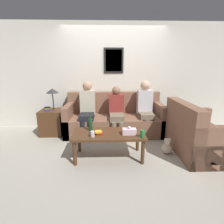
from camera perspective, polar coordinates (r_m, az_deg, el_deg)
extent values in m
plane|color=#ADA899|center=(3.82, 1.13, -9.49)|extent=(16.00, 16.00, 0.00)
cube|color=silver|center=(4.51, 0.52, 11.37)|extent=(9.00, 0.06, 2.60)
cube|color=black|center=(4.46, 0.55, 16.47)|extent=(0.48, 0.02, 0.60)
cube|color=beige|center=(4.45, 0.56, 16.47)|extent=(0.40, 0.01, 0.52)
cube|color=brown|center=(4.20, 0.79, -4.08)|extent=(2.27, 0.91, 0.43)
cube|color=brown|center=(4.41, 0.60, 3.26)|extent=(2.27, 0.20, 0.52)
cube|color=brown|center=(4.24, -13.74, -2.29)|extent=(0.14, 0.91, 0.71)
cube|color=brown|center=(4.33, 15.01, -2.00)|extent=(0.14, 0.91, 0.71)
cube|color=brown|center=(3.67, 26.75, -8.64)|extent=(0.91, 1.25, 0.43)
cube|color=brown|center=(3.36, 22.34, -1.64)|extent=(0.20, 1.25, 0.52)
cube|color=brown|center=(3.18, 31.78, -10.05)|extent=(0.91, 0.14, 0.71)
cube|color=brown|center=(4.08, 23.34, -3.79)|extent=(0.91, 0.14, 0.71)
cube|color=#4C2D19|center=(3.03, -1.10, -7.16)|extent=(1.23, 0.60, 0.04)
cylinder|color=#4C2D19|center=(2.96, -12.08, -13.02)|extent=(0.06, 0.06, 0.42)
cylinder|color=#4C2D19|center=(2.97, 10.00, -12.77)|extent=(0.06, 0.06, 0.42)
cylinder|color=#4C2D19|center=(3.38, -10.69, -9.25)|extent=(0.06, 0.06, 0.42)
cylinder|color=#4C2D19|center=(3.39, 8.36, -9.05)|extent=(0.06, 0.06, 0.42)
cube|color=#4C2D19|center=(4.36, -18.91, -3.10)|extent=(0.50, 0.50, 0.58)
cylinder|color=#262628|center=(4.22, -18.66, 3.37)|extent=(0.02, 0.02, 0.42)
cone|color=#2D2D33|center=(4.19, -18.93, 6.58)|extent=(0.28, 0.28, 0.10)
cube|color=navy|center=(4.28, -20.31, 0.70)|extent=(0.13, 0.10, 0.03)
cube|color=gold|center=(4.28, -20.35, 1.07)|extent=(0.10, 0.08, 0.03)
cube|color=black|center=(4.27, -20.38, 1.41)|extent=(0.11, 0.09, 0.03)
cylinder|color=#19421E|center=(3.10, -7.04, -4.16)|extent=(0.07, 0.07, 0.22)
cylinder|color=#19421E|center=(3.05, -7.14, -1.33)|extent=(0.03, 0.03, 0.10)
cylinder|color=silver|center=(2.86, -6.41, -7.16)|extent=(0.07, 0.07, 0.09)
cube|color=red|center=(2.98, -4.43, -6.90)|extent=(0.17, 0.11, 0.03)
cube|color=gold|center=(2.97, -4.44, -6.44)|extent=(0.12, 0.13, 0.03)
cylinder|color=#197A38|center=(2.86, 9.91, -7.01)|extent=(0.07, 0.07, 0.12)
cube|color=silver|center=(2.96, 5.63, -6.33)|extent=(0.23, 0.12, 0.10)
sphere|color=white|center=(2.94, 5.67, -5.06)|extent=(0.05, 0.05, 0.05)
cube|color=black|center=(3.94, -8.14, -1.47)|extent=(0.31, 0.47, 0.14)
cylinder|color=black|center=(3.81, -9.52, -6.28)|extent=(0.11, 0.11, 0.43)
cylinder|color=black|center=(3.80, -7.21, -6.29)|extent=(0.11, 0.11, 0.43)
cube|color=beige|center=(4.11, -7.94, 3.21)|extent=(0.34, 0.22, 0.56)
sphere|color=tan|center=(4.05, -8.13, 8.40)|extent=(0.21, 0.21, 0.21)
cube|color=#756651|center=(3.88, 1.55, -1.61)|extent=(0.31, 0.47, 0.14)
cylinder|color=#756651|center=(3.74, 0.56, -6.52)|extent=(0.11, 0.11, 0.43)
cylinder|color=#756651|center=(3.75, 2.91, -6.48)|extent=(0.11, 0.11, 0.43)
cube|color=maroon|center=(4.05, 1.37, 2.52)|extent=(0.34, 0.22, 0.47)
sphere|color=#8C664C|center=(3.99, 1.40, 7.02)|extent=(0.19, 0.19, 0.19)
cube|color=#756651|center=(4.05, 11.02, -1.18)|extent=(0.31, 0.41, 0.14)
cylinder|color=#756651|center=(3.92, 10.39, -5.73)|extent=(0.11, 0.11, 0.43)
cylinder|color=#756651|center=(3.96, 12.57, -5.66)|extent=(0.11, 0.11, 0.43)
cube|color=silver|center=(4.18, 10.59, 3.29)|extent=(0.34, 0.22, 0.56)
sphere|color=tan|center=(4.12, 10.84, 8.48)|extent=(0.23, 0.23, 0.23)
sphere|color=beige|center=(3.46, 17.53, -11.26)|extent=(0.19, 0.19, 0.19)
sphere|color=beige|center=(3.40, 17.71, -9.17)|extent=(0.12, 0.12, 0.12)
sphere|color=beige|center=(3.37, 17.07, -8.54)|extent=(0.04, 0.04, 0.04)
sphere|color=beige|center=(3.40, 18.47, -8.45)|extent=(0.04, 0.04, 0.04)
sphere|color=#FFEAD1|center=(3.36, 17.98, -9.60)|extent=(0.05, 0.05, 0.05)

